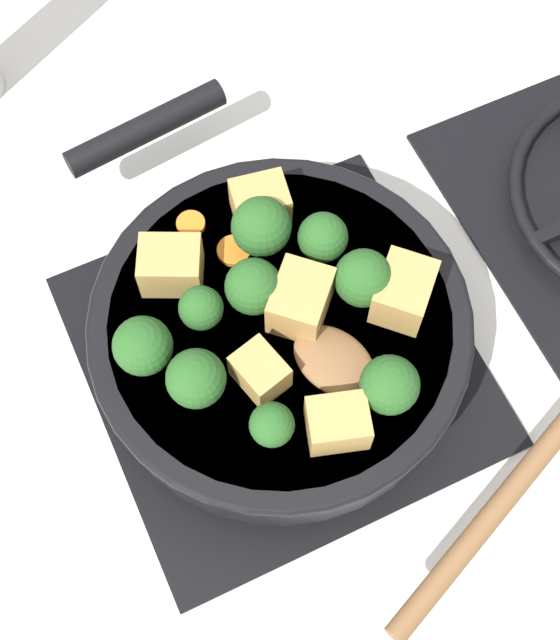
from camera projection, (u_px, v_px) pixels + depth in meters
ground_plane at (280, 360)px, 0.75m from camera, size 2.40×2.40×0.00m
front_burner_grate at (280, 355)px, 0.74m from camera, size 0.31×0.31×0.03m
skillet_pan at (279, 331)px, 0.70m from camera, size 0.39×0.30×0.06m
wooden_spoon at (429, 439)px, 0.63m from camera, size 0.24×0.23×0.02m
tofu_cube_center_large at (404, 292)px, 0.67m from camera, size 0.06×0.06×0.04m
tofu_cube_near_handle at (260, 372)px, 0.64m from camera, size 0.04×0.04×0.03m
tofu_cube_east_chunk at (334, 425)px, 0.63m from camera, size 0.05×0.05×0.03m
tofu_cube_west_chunk at (171, 266)px, 0.68m from camera, size 0.05×0.06×0.04m
tofu_cube_back_piece at (301, 301)px, 0.66m from camera, size 0.06×0.06×0.04m
tofu_cube_front_piece at (260, 203)px, 0.70m from camera, size 0.04×0.05×0.03m
broccoli_floret_near_spoon at (272, 425)px, 0.62m from camera, size 0.03×0.03×0.04m
broccoli_floret_center_top at (201, 308)px, 0.66m from camera, size 0.03×0.03×0.04m
broccoli_floret_east_rim at (323, 238)px, 0.68m from camera, size 0.04×0.04×0.05m
broccoli_floret_west_rim at (363, 278)px, 0.66m from camera, size 0.04×0.04×0.05m
broccoli_floret_north_edge at (196, 379)px, 0.63m from camera, size 0.04×0.04×0.05m
broccoli_floret_south_cluster at (390, 385)px, 0.63m from camera, size 0.04×0.04×0.05m
broccoli_floret_mid_floret at (143, 346)px, 0.64m from camera, size 0.04×0.04×0.05m
broccoli_floret_small_inner at (261, 227)px, 0.68m from camera, size 0.05×0.05×0.05m
broccoli_floret_tall_stem at (253, 287)px, 0.66m from camera, size 0.04×0.04×0.05m
carrot_slice_orange_thin at (191, 224)px, 0.71m from camera, size 0.02×0.02×0.01m
carrot_slice_near_center at (234, 251)px, 0.70m from camera, size 0.03×0.03×0.01m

